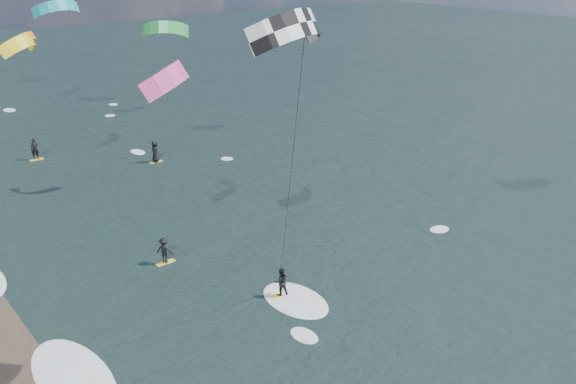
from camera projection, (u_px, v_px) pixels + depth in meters
kitesurfer_near_b at (299, 140)px, 24.96m from camera, size 6.89×8.55×15.41m
far_kitesurfers at (127, 181)px, 45.96m from camera, size 8.87×23.78×1.83m
bg_kite_field at (1, 14)px, 55.48m from camera, size 11.29×77.89×7.96m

